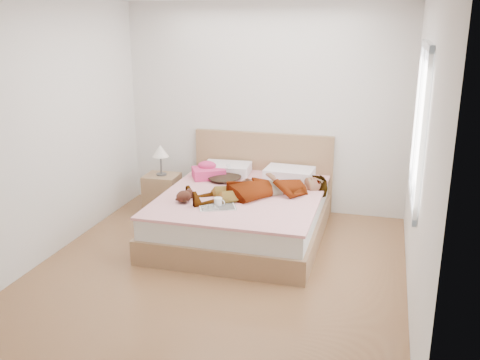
% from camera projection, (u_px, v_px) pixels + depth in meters
% --- Properties ---
extents(ground, '(4.00, 4.00, 0.00)m').
position_uv_depth(ground, '(217.00, 272.00, 5.26)').
color(ground, '#4D2918').
rests_on(ground, ground).
extents(woman, '(1.73, 1.46, 0.23)m').
position_uv_depth(woman, '(262.00, 185.00, 5.94)').
color(woman, white).
rests_on(woman, bed).
extents(hair, '(0.46, 0.55, 0.08)m').
position_uv_depth(hair, '(225.00, 176.00, 6.52)').
color(hair, black).
rests_on(hair, bed).
extents(phone, '(0.09, 0.10, 0.05)m').
position_uv_depth(phone, '(229.00, 167.00, 6.42)').
color(phone, silver).
rests_on(phone, bed).
extents(room_shell, '(4.00, 4.00, 4.00)m').
position_uv_depth(room_shell, '(419.00, 126.00, 4.65)').
color(room_shell, white).
rests_on(room_shell, ground).
extents(bed, '(1.80, 2.08, 1.00)m').
position_uv_depth(bed, '(244.00, 211.00, 6.14)').
color(bed, brown).
rests_on(bed, ground).
extents(towel, '(0.48, 0.45, 0.20)m').
position_uv_depth(towel, '(208.00, 171.00, 6.57)').
color(towel, '#E53E73').
rests_on(towel, bed).
extents(magazine, '(0.45, 0.38, 0.02)m').
position_uv_depth(magazine, '(217.00, 207.00, 5.56)').
color(magazine, white).
rests_on(magazine, bed).
extents(coffee_mug, '(0.13, 0.10, 0.10)m').
position_uv_depth(coffee_mug, '(218.00, 202.00, 5.57)').
color(coffee_mug, white).
rests_on(coffee_mug, bed).
extents(plush_toy, '(0.20, 0.25, 0.13)m').
position_uv_depth(plush_toy, '(185.00, 196.00, 5.71)').
color(plush_toy, black).
rests_on(plush_toy, bed).
extents(nightstand, '(0.42, 0.38, 0.89)m').
position_uv_depth(nightstand, '(162.00, 191.00, 6.78)').
color(nightstand, brown).
rests_on(nightstand, ground).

